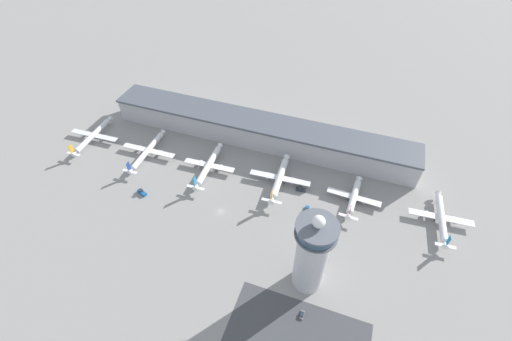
{
  "coord_description": "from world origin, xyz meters",
  "views": [
    {
      "loc": [
        63.09,
        -113.7,
        162.88
      ],
      "look_at": [
        12.4,
        28.98,
        11.97
      ],
      "focal_mm": 24.0,
      "sensor_mm": 36.0,
      "label": 1
    }
  ],
  "objects_px": {
    "service_truck_baggage": "(142,192)",
    "car_yellow_taxi": "(302,315)",
    "service_truck_catering": "(301,189)",
    "service_truck_fuel": "(307,210)",
    "control_tower": "(312,254)",
    "airplane_gate_echo": "(354,197)",
    "airplane_gate_alpha": "(93,135)",
    "airplane_gate_delta": "(280,178)",
    "airplane_gate_bravo": "(148,151)",
    "airplane_gate_charlie": "(209,166)",
    "airplane_gate_foxtrot": "(441,218)",
    "service_truck_water": "(322,246)"
  },
  "relations": [
    {
      "from": "service_truck_baggage",
      "to": "service_truck_catering",
      "type": "bearing_deg",
      "value": 21.06
    },
    {
      "from": "airplane_gate_foxtrot",
      "to": "service_truck_fuel",
      "type": "xyz_separation_m",
      "value": [
        -75.12,
        -17.71,
        -3.22
      ]
    },
    {
      "from": "control_tower",
      "to": "airplane_gate_alpha",
      "type": "relative_size",
      "value": 1.16
    },
    {
      "from": "airplane_gate_charlie",
      "to": "service_truck_water",
      "type": "height_order",
      "value": "airplane_gate_charlie"
    },
    {
      "from": "airplane_gate_delta",
      "to": "service_truck_catering",
      "type": "distance_m",
      "value": 15.16
    },
    {
      "from": "car_yellow_taxi",
      "to": "service_truck_baggage",
      "type": "bearing_deg",
      "value": 160.3
    },
    {
      "from": "airplane_gate_delta",
      "to": "airplane_gate_echo",
      "type": "xyz_separation_m",
      "value": [
        47.2,
        0.48,
        -0.79
      ]
    },
    {
      "from": "car_yellow_taxi",
      "to": "airplane_gate_bravo",
      "type": "bearing_deg",
      "value": 150.4
    },
    {
      "from": "service_truck_catering",
      "to": "service_truck_baggage",
      "type": "xyz_separation_m",
      "value": [
        -93.79,
        -36.11,
        0.04
      ]
    },
    {
      "from": "airplane_gate_charlie",
      "to": "service_truck_baggage",
      "type": "bearing_deg",
      "value": -132.68
    },
    {
      "from": "service_truck_fuel",
      "to": "service_truck_baggage",
      "type": "distance_m",
      "value": 103.48
    },
    {
      "from": "control_tower",
      "to": "service_truck_baggage",
      "type": "height_order",
      "value": "control_tower"
    },
    {
      "from": "airplane_gate_charlie",
      "to": "airplane_gate_delta",
      "type": "xyz_separation_m",
      "value": [
        48.25,
        4.0,
        0.73
      ]
    },
    {
      "from": "service_truck_catering",
      "to": "service_truck_fuel",
      "type": "height_order",
      "value": "service_truck_catering"
    },
    {
      "from": "airplane_gate_echo",
      "to": "service_truck_baggage",
      "type": "bearing_deg",
      "value": -163.26
    },
    {
      "from": "airplane_gate_echo",
      "to": "service_truck_water",
      "type": "relative_size",
      "value": 5.24
    },
    {
      "from": "service_truck_baggage",
      "to": "service_truck_water",
      "type": "xyz_separation_m",
      "value": [
        115.29,
        -0.54,
        -0.05
      ]
    },
    {
      "from": "service_truck_catering",
      "to": "service_truck_water",
      "type": "distance_m",
      "value": 42.49
    },
    {
      "from": "airplane_gate_charlie",
      "to": "control_tower",
      "type": "bearing_deg",
      "value": -34.83
    },
    {
      "from": "airplane_gate_echo",
      "to": "car_yellow_taxi",
      "type": "bearing_deg",
      "value": -98.92
    },
    {
      "from": "service_truck_baggage",
      "to": "car_yellow_taxi",
      "type": "bearing_deg",
      "value": -19.7
    },
    {
      "from": "airplane_gate_echo",
      "to": "service_truck_baggage",
      "type": "height_order",
      "value": "airplane_gate_echo"
    },
    {
      "from": "service_truck_baggage",
      "to": "car_yellow_taxi",
      "type": "distance_m",
      "value": 121.09
    },
    {
      "from": "airplane_gate_echo",
      "to": "airplane_gate_charlie",
      "type": "bearing_deg",
      "value": -177.32
    },
    {
      "from": "airplane_gate_alpha",
      "to": "car_yellow_taxi",
      "type": "distance_m",
      "value": 191.93
    },
    {
      "from": "airplane_gate_bravo",
      "to": "airplane_gate_charlie",
      "type": "bearing_deg",
      "value": 0.79
    },
    {
      "from": "service_truck_baggage",
      "to": "airplane_gate_alpha",
      "type": "bearing_deg",
      "value": 151.51
    },
    {
      "from": "control_tower",
      "to": "airplane_gate_charlie",
      "type": "distance_m",
      "value": 100.57
    },
    {
      "from": "service_truck_baggage",
      "to": "service_truck_water",
      "type": "bearing_deg",
      "value": -0.27
    },
    {
      "from": "airplane_gate_bravo",
      "to": "service_truck_water",
      "type": "height_order",
      "value": "airplane_gate_bravo"
    },
    {
      "from": "airplane_gate_bravo",
      "to": "control_tower",
      "type": "bearing_deg",
      "value": -23.56
    },
    {
      "from": "control_tower",
      "to": "service_truck_water",
      "type": "bearing_deg",
      "value": 80.81
    },
    {
      "from": "service_truck_catering",
      "to": "airplane_gate_foxtrot",
      "type": "bearing_deg",
      "value": 2.01
    },
    {
      "from": "airplane_gate_delta",
      "to": "airplane_gate_foxtrot",
      "type": "relative_size",
      "value": 1.03
    },
    {
      "from": "control_tower",
      "to": "car_yellow_taxi",
      "type": "xyz_separation_m",
      "value": [
        2.3,
        -18.13,
        -24.27
      ]
    },
    {
      "from": "service_truck_catering",
      "to": "service_truck_fuel",
      "type": "relative_size",
      "value": 1.15
    },
    {
      "from": "service_truck_baggage",
      "to": "airplane_gate_foxtrot",
      "type": "bearing_deg",
      "value": 12.47
    },
    {
      "from": "airplane_gate_delta",
      "to": "car_yellow_taxi",
      "type": "distance_m",
      "value": 85.83
    },
    {
      "from": "airplane_gate_alpha",
      "to": "airplane_gate_delta",
      "type": "bearing_deg",
      "value": 1.41
    },
    {
      "from": "airplane_gate_echo",
      "to": "service_truck_fuel",
      "type": "relative_size",
      "value": 5.95
    },
    {
      "from": "airplane_gate_alpha",
      "to": "airplane_gate_bravo",
      "type": "relative_size",
      "value": 0.99
    },
    {
      "from": "airplane_gate_bravo",
      "to": "airplane_gate_echo",
      "type": "xyz_separation_m",
      "value": [
        142.07,
        5.12,
        0.02
      ]
    },
    {
      "from": "airplane_gate_charlie",
      "to": "airplane_gate_delta",
      "type": "relative_size",
      "value": 1.03
    },
    {
      "from": "airplane_gate_echo",
      "to": "service_truck_water",
      "type": "distance_m",
      "value": 40.22
    },
    {
      "from": "control_tower",
      "to": "airplane_gate_charlie",
      "type": "relative_size",
      "value": 1.19
    },
    {
      "from": "airplane_gate_delta",
      "to": "service_truck_catering",
      "type": "height_order",
      "value": "airplane_gate_delta"
    },
    {
      "from": "control_tower",
      "to": "airplane_gate_echo",
      "type": "distance_m",
      "value": 65.8
    },
    {
      "from": "airplane_gate_alpha",
      "to": "airplane_gate_foxtrot",
      "type": "height_order",
      "value": "airplane_gate_foxtrot"
    },
    {
      "from": "service_truck_catering",
      "to": "service_truck_fuel",
      "type": "xyz_separation_m",
      "value": [
        7.48,
        -14.8,
        -0.17
      ]
    },
    {
      "from": "airplane_gate_foxtrot",
      "to": "service_truck_fuel",
      "type": "height_order",
      "value": "airplane_gate_foxtrot"
    }
  ]
}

